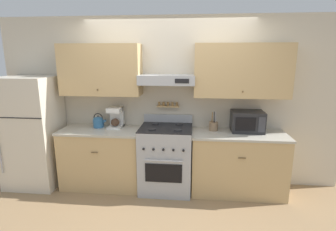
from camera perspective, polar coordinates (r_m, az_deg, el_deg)
name	(u,v)px	position (r m, az deg, el deg)	size (l,w,h in m)	color
ground_plane	(164,198)	(3.90, -0.91, -17.56)	(16.00, 16.00, 0.00)	#937551
wall_back	(170,91)	(3.96, 0.44, 5.43)	(5.20, 0.46, 2.55)	beige
counter_left	(103,157)	(4.19, -14.02, -8.84)	(1.21, 0.62, 0.90)	tan
counter_right	(238,163)	(4.01, 14.90, -9.92)	(1.34, 0.62, 0.90)	tan
stove_range	(166,158)	(3.94, -0.44, -9.30)	(0.75, 0.67, 1.09)	#ADAFB5
refrigerator	(33,132)	(4.50, -27.40, -3.21)	(0.77, 0.70, 1.68)	beige
tea_kettle	(98,122)	(4.16, -14.89, -1.29)	(0.21, 0.16, 0.22)	teal
coffee_maker	(116,117)	(4.09, -11.27, -0.30)	(0.20, 0.26, 0.32)	white
microwave	(247,121)	(3.97, 16.83, -1.18)	(0.46, 0.38, 0.30)	#232326
utensil_crock	(213,126)	(3.91, 9.87, -2.24)	(0.13, 0.13, 0.28)	#8E7051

